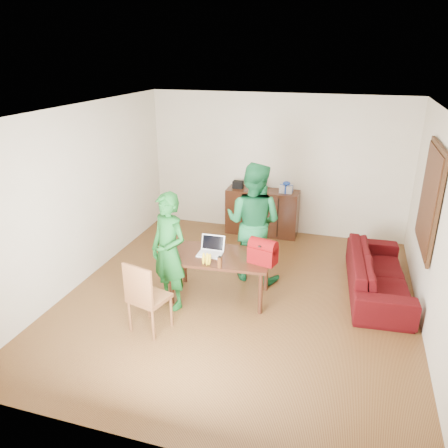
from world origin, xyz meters
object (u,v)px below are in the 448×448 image
(person_near, at_px, (169,252))
(sofa, at_px, (378,274))
(laptop, at_px, (210,252))
(bottle, at_px, (219,262))
(table, at_px, (220,260))
(person_far, at_px, (253,222))
(red_bag, at_px, (263,254))
(chair, at_px, (150,310))

(person_near, distance_m, sofa, 3.14)
(laptop, relative_size, bottle, 2.05)
(table, xyz_separation_m, laptop, (-0.14, -0.03, 0.13))
(person_far, bearing_deg, red_bag, 122.35)
(bottle, bearing_deg, laptop, 126.43)
(chair, xyz_separation_m, sofa, (2.86, 1.86, 0.02))
(chair, distance_m, laptop, 1.21)
(bottle, bearing_deg, person_near, -175.78)
(chair, height_order, laptop, chair)
(person_near, bearing_deg, bottle, 29.15)
(chair, bearing_deg, laptop, 78.83)
(sofa, bearing_deg, person_far, 87.97)
(chair, distance_m, bottle, 1.11)
(chair, distance_m, person_near, 0.83)
(bottle, bearing_deg, person_far, 79.29)
(person_far, xyz_separation_m, bottle, (-0.21, -1.10, -0.18))
(red_bag, relative_size, sofa, 0.18)
(red_bag, bearing_deg, person_far, 126.62)
(bottle, xyz_separation_m, red_bag, (0.53, 0.31, 0.05))
(bottle, bearing_deg, chair, -137.45)
(laptop, xyz_separation_m, bottle, (0.25, -0.34, 0.04))
(person_far, distance_m, bottle, 1.13)
(table, bearing_deg, sofa, 15.41)
(chair, bearing_deg, sofa, 47.54)
(chair, height_order, red_bag, chair)
(chair, bearing_deg, person_near, 102.11)
(person_near, relative_size, bottle, 9.82)
(laptop, height_order, red_bag, red_bag)
(laptop, bearing_deg, red_bag, -3.00)
(table, xyz_separation_m, bottle, (0.11, -0.36, 0.17))
(table, relative_size, laptop, 4.28)
(chair, bearing_deg, person_far, 76.50)
(bottle, relative_size, sofa, 0.08)
(table, distance_m, person_far, 0.87)
(table, height_order, bottle, bottle)
(chair, distance_m, sofa, 3.41)
(person_near, xyz_separation_m, red_bag, (1.24, 0.37, -0.03))
(person_far, xyz_separation_m, red_bag, (0.32, -0.78, -0.13))
(table, bearing_deg, chair, -125.95)
(sofa, bearing_deg, red_bag, 114.02)
(person_far, distance_m, sofa, 2.02)
(person_near, height_order, person_far, person_far)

